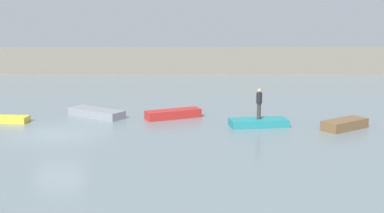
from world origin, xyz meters
TOP-DOWN VIEW (x-y plane):
  - ground_plane at (0.00, 0.00)m, footprint 120.00×120.00m
  - embankment_wall at (0.00, 26.49)m, footprint 80.00×1.20m
  - rowboat_yellow at (-4.11, 3.02)m, footprint 3.30×1.26m
  - rowboat_grey at (1.21, 4.46)m, footprint 3.79×3.13m
  - rowboat_red at (5.96, 3.95)m, footprint 3.49×2.24m
  - rowboat_teal at (10.84, 1.75)m, footprint 3.38×1.75m
  - rowboat_brown at (15.47, 1.02)m, footprint 2.91×2.45m
  - person_dark_shirt at (10.84, 1.75)m, footprint 0.32×0.32m

SIDE VIEW (x-z plane):
  - ground_plane at x=0.00m, z-range 0.00..0.00m
  - rowboat_yellow at x=-4.11m, z-range 0.00..0.35m
  - rowboat_teal at x=10.84m, z-range 0.00..0.41m
  - rowboat_grey at x=1.21m, z-range 0.00..0.48m
  - rowboat_red at x=5.96m, z-range 0.00..0.52m
  - rowboat_brown at x=15.47m, z-range 0.00..0.53m
  - embankment_wall at x=0.00m, z-range 0.00..2.75m
  - person_dark_shirt at x=10.84m, z-range 0.51..2.25m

